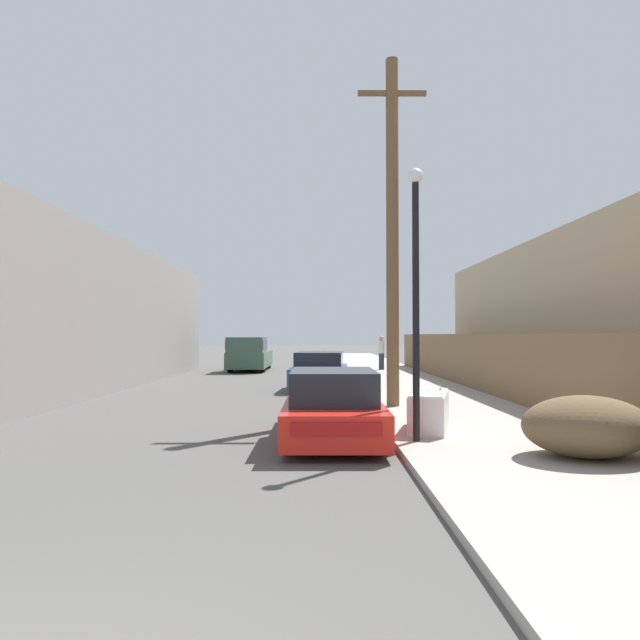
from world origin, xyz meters
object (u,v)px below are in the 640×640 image
(car_parked_mid, at_px, (320,372))
(brush_pile, at_px, (586,426))
(pickup_truck, at_px, (249,354))
(street_lamp, at_px, (416,282))
(parked_sports_car_red, at_px, (333,407))
(discarded_fridge, at_px, (429,411))
(utility_pole, at_px, (392,228))
(pedestrian, at_px, (381,352))

(car_parked_mid, bearing_deg, brush_pile, -67.62)
(pickup_truck, xyz_separation_m, street_lamp, (5.35, -21.18, 1.96))
(parked_sports_car_red, relative_size, street_lamp, 0.96)
(car_parked_mid, xyz_separation_m, brush_pile, (3.91, -12.09, -0.05))
(discarded_fridge, bearing_deg, utility_pole, 108.84)
(utility_pole, xyz_separation_m, brush_pile, (2.06, -6.20, -4.18))
(car_parked_mid, distance_m, pickup_truck, 11.07)
(pickup_truck, relative_size, street_lamp, 1.20)
(pickup_truck, xyz_separation_m, brush_pile, (7.68, -22.49, -0.33))
(street_lamp, bearing_deg, parked_sports_car_red, 148.41)
(parked_sports_car_red, xyz_separation_m, brush_pile, (3.75, -2.19, -0.01))
(discarded_fridge, xyz_separation_m, parked_sports_car_red, (-1.88, -0.31, 0.11))
(pickup_truck, distance_m, brush_pile, 23.77)
(parked_sports_car_red, relative_size, pickup_truck, 0.80)
(utility_pole, xyz_separation_m, pedestrian, (1.50, 15.42, -3.71))
(street_lamp, bearing_deg, brush_pile, -29.53)
(parked_sports_car_red, xyz_separation_m, car_parked_mid, (-0.16, 9.90, 0.04))
(discarded_fridge, bearing_deg, parked_sports_car_red, -154.84)
(car_parked_mid, height_order, pickup_truck, pickup_truck)
(discarded_fridge, height_order, brush_pile, brush_pile)
(parked_sports_car_red, bearing_deg, pedestrian, 81.04)
(parked_sports_car_red, relative_size, utility_pole, 0.50)
(street_lamp, height_order, pedestrian, street_lamp)
(parked_sports_car_red, relative_size, pedestrian, 2.53)
(utility_pole, distance_m, street_lamp, 5.24)
(street_lamp, distance_m, pedestrian, 20.46)
(parked_sports_car_red, height_order, utility_pole, utility_pole)
(discarded_fridge, relative_size, utility_pole, 0.21)
(utility_pole, xyz_separation_m, street_lamp, (-0.26, -4.88, -1.88))
(parked_sports_car_red, height_order, brush_pile, parked_sports_car_red)
(car_parked_mid, distance_m, brush_pile, 12.71)
(street_lamp, bearing_deg, utility_pole, 86.93)
(pedestrian, bearing_deg, street_lamp, -94.95)
(parked_sports_car_red, distance_m, utility_pole, 6.02)
(car_parked_mid, xyz_separation_m, utility_pole, (1.85, -5.89, 4.13))
(utility_pole, relative_size, street_lamp, 1.91)
(brush_pile, bearing_deg, street_lamp, 150.47)
(pickup_truck, height_order, utility_pole, utility_pole)
(street_lamp, bearing_deg, discarded_fridge, 68.79)
(pedestrian, bearing_deg, discarded_fridge, -93.88)
(car_parked_mid, bearing_deg, parked_sports_car_red, -84.61)
(utility_pole, height_order, pedestrian, utility_pole)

